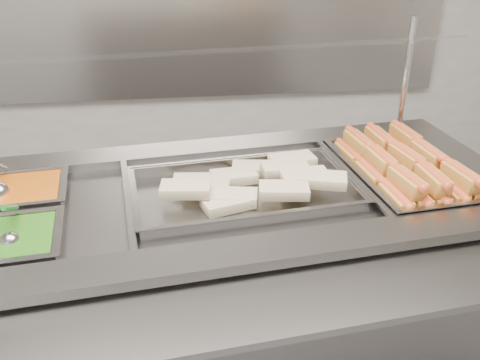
{
  "coord_description": "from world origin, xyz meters",
  "views": [
    {
      "loc": [
        -0.26,
        -0.99,
        1.69
      ],
      "look_at": [
        -0.07,
        0.52,
        0.93
      ],
      "focal_mm": 40.0,
      "sensor_mm": 36.0,
      "label": 1
    }
  ],
  "objects": [
    {
      "name": "back_panel",
      "position": [
        0.0,
        2.45,
        1.2
      ],
      "size": [
        3.0,
        0.04,
        1.2
      ],
      "primitive_type": "cube",
      "color": "#9D9893",
      "rests_on": "ground"
    },
    {
      "name": "tortilla_wraps",
      "position": [
        -0.0,
        0.54,
        0.91
      ],
      "size": [
        0.6,
        0.37,
        0.07
      ],
      "color": "tan",
      "rests_on": "pan_wraps"
    },
    {
      "name": "tray_rail",
      "position": [
        -0.06,
        -0.0,
        0.86
      ],
      "size": [
        1.84,
        0.57,
        0.05
      ],
      "color": "gray",
      "rests_on": "steam_counter"
    },
    {
      "name": "pan_peas",
      "position": [
        -0.75,
        0.29,
        0.87
      ],
      "size": [
        0.33,
        0.28,
        0.1
      ],
      "color": "gray",
      "rests_on": "steam_counter"
    },
    {
      "name": "serving_spoon",
      "position": [
        -0.72,
        0.29,
        0.92
      ],
      "size": [
        0.06,
        0.18,
        0.13
      ],
      "color": "#B2B1B7",
      "rests_on": "pan_peas"
    },
    {
      "name": "pan_wraps",
      "position": [
        -0.06,
        0.52,
        0.88
      ],
      "size": [
        0.73,
        0.48,
        0.07
      ],
      "color": "gray",
      "rests_on": "steam_counter"
    },
    {
      "name": "pan_beans",
      "position": [
        -0.78,
        0.58,
        0.87
      ],
      "size": [
        0.33,
        0.28,
        0.1
      ],
      "color": "gray",
      "rests_on": "steam_counter"
    },
    {
      "name": "pan_hotdogs",
      "position": [
        0.51,
        0.58,
        0.87
      ],
      "size": [
        0.41,
        0.59,
        0.1
      ],
      "color": "gray",
      "rests_on": "steam_counter"
    },
    {
      "name": "hotdogs_in_buns",
      "position": [
        0.51,
        0.59,
        0.92
      ],
      "size": [
        0.36,
        0.55,
        0.12
      ],
      "color": "#A66C22",
      "rests_on": "pan_hotdogs"
    },
    {
      "name": "sneeze_guard",
      "position": [
        -0.14,
        0.73,
        1.28
      ],
      "size": [
        1.69,
        0.48,
        0.45
      ],
      "color": "silver",
      "rests_on": "steam_counter"
    },
    {
      "name": "steam_counter",
      "position": [
        -0.12,
        0.51,
        0.45
      ],
      "size": [
        1.99,
        1.05,
        0.91
      ],
      "color": "slate",
      "rests_on": "ground"
    }
  ]
}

